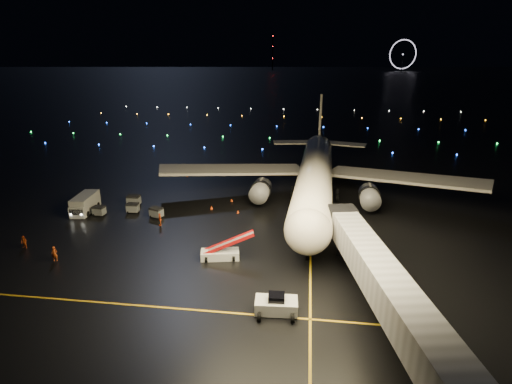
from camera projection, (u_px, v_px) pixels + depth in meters
The scene contains 21 objects.
ground at pixel (296, 87), 330.36m from camera, with size 2000.00×2000.00×0.00m, color black.
lane_centre at pixel (310, 219), 61.24m from camera, with size 0.25×80.00×0.02m, color gold.
lane_cross at pixel (139, 305), 39.85m from camera, with size 60.00×0.25×0.02m, color gold.
airliner at pixel (317, 153), 68.94m from camera, with size 55.63×52.84×15.76m, color beige, non-canonical shape.
pushback_tug at pixel (276, 303), 38.55m from camera, with size 4.10×2.15×1.95m, color silver.
belt_loader at pixel (220, 246), 48.69m from camera, with size 6.83×1.86×3.31m, color silver, non-canonical shape.
service_truck at pixel (85, 203), 63.67m from camera, with size 2.43×7.71×2.84m, color silver.
crew_a at pixel (55, 254), 48.29m from camera, with size 0.70×0.46×1.92m, color #EA541C.
crew_b at pixel (24, 242), 51.59m from camera, with size 0.83×0.65×1.71m, color #EA541C.
crew_c at pixel (160, 219), 58.56m from camera, with size 1.12×0.47×1.92m, color #EA541C.
safety_cone_0 at pixel (238, 212), 63.45m from camera, with size 0.43×0.43×0.49m, color #F44810.
safety_cone_1 at pixel (232, 200), 68.56m from camera, with size 0.44×0.44×0.50m, color #F44810.
safety_cone_2 at pixel (211, 207), 65.11m from camera, with size 0.49×0.49×0.56m, color #F44810.
safety_cone_3 at pixel (187, 176), 82.45m from camera, with size 0.42×0.42×0.48m, color #F44810.
ferris_wheel at pixel (403, 56), 695.56m from camera, with size 50.00×4.00×52.00m, color black, non-canonical shape.
radio_mast at pixel (273, 52), 740.64m from camera, with size 1.80×1.80×64.00m, color black.
taxiway_lights at pixel (278, 123), 148.12m from camera, with size 164.00×92.00×0.36m, color black, non-canonical shape.
baggage_cart_0 at pixel (156, 213), 61.55m from camera, with size 1.86×1.31×1.59m, color gray.
baggage_cart_1 at pixel (134, 200), 66.62m from camera, with size 2.03×1.42×1.73m, color gray.
baggage_cart_2 at pixel (99, 211), 62.40m from camera, with size 1.76×1.23×1.50m, color gray.
baggage_cart_3 at pixel (133, 208), 63.55m from camera, with size 1.79×1.25×1.52m, color gray.
Camera 1 is at (11.04, -42.29, 23.56)m, focal length 28.00 mm.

